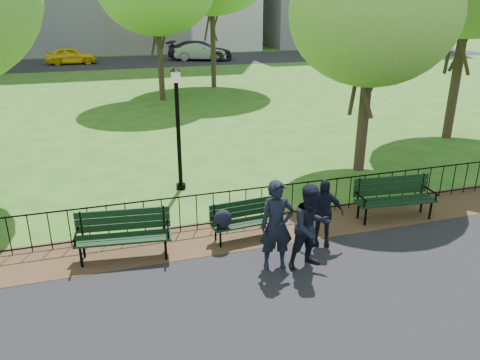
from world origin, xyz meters
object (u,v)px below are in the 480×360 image
object	(u,v)px
tree_near_e	(373,14)
sedan_dark	(200,51)
park_bench_main	(235,217)
park_bench_right_a	(394,194)
person_left	(277,226)
person_mid	(311,227)
taxi	(71,56)
person_right	(323,212)
park_bench_left_a	(123,229)
lamppost	(178,125)
sedan_silver	(201,52)

from	to	relation	value
tree_near_e	sedan_dark	world-z (taller)	tree_near_e
park_bench_main	sedan_dark	xyz separation A→B (m)	(6.61, 33.18, 0.25)
park_bench_right_a	person_left	bearing A→B (deg)	-154.03
person_mid	taxi	distance (m)	35.52
person_left	person_right	bearing A→B (deg)	32.68
taxi	sedan_dark	size ratio (longest dim) A/B	0.71
tree_near_e	person_left	size ratio (longest dim) A/B	3.66
sedan_dark	park_bench_main	bearing A→B (deg)	-166.44
park_bench_main	park_bench_left_a	size ratio (longest dim) A/B	0.84
lamppost	taxi	size ratio (longest dim) A/B	0.84
park_bench_left_a	person_mid	bearing A→B (deg)	-16.13
taxi	sedan_silver	xyz separation A→B (m)	(10.94, -0.85, 0.06)
park_bench_main	tree_near_e	bearing A→B (deg)	28.79
person_right	park_bench_left_a	bearing A→B (deg)	-167.83
park_bench_main	park_bench_left_a	xyz separation A→B (m)	(-2.41, 0.04, 0.04)
person_right	taxi	distance (m)	34.86
park_bench_right_a	taxi	bearing A→B (deg)	109.72
park_bench_right_a	tree_near_e	size ratio (longest dim) A/B	0.30
park_bench_main	lamppost	bearing A→B (deg)	95.17
park_bench_right_a	lamppost	world-z (taller)	lamppost
person_right	sedan_dark	xyz separation A→B (m)	(4.85, 33.88, 0.07)
lamppost	person_left	distance (m)	4.94
person_right	park_bench_right_a	bearing A→B (deg)	39.74
person_mid	sedan_dark	size ratio (longest dim) A/B	0.31
park_bench_right_a	sedan_dark	size ratio (longest dim) A/B	0.35
person_mid	taxi	xyz separation A→B (m)	(-5.43, 35.10, -0.19)
lamppost	person_mid	bearing A→B (deg)	-70.77
park_bench_main	taxi	world-z (taller)	taxi
park_bench_main	person_right	size ratio (longest dim) A/B	1.10
park_bench_left_a	person_right	bearing A→B (deg)	-2.96
person_left	person_mid	xyz separation A→B (m)	(0.65, -0.17, -0.04)
park_bench_left_a	sedan_dark	world-z (taller)	sedan_dark
person_mid	person_right	world-z (taller)	person_mid
person_right	sedan_silver	xyz separation A→B (m)	(4.86, 33.48, -0.00)
tree_near_e	person_right	world-z (taller)	tree_near_e
tree_near_e	taxi	distance (m)	31.93
park_bench_right_a	tree_near_e	distance (m)	5.37
park_bench_left_a	sedan_dark	xyz separation A→B (m)	(9.02, 33.15, 0.21)
person_mid	person_right	xyz separation A→B (m)	(0.65, 0.77, -0.12)
person_left	person_mid	size ratio (longest dim) A/B	1.05
park_bench_left_a	lamppost	world-z (taller)	lamppost
tree_near_e	person_left	bearing A→B (deg)	-134.81
person_mid	sedan_silver	bearing A→B (deg)	75.25
park_bench_left_a	tree_near_e	xyz separation A→B (m)	(7.53, 3.36, 4.06)
park_bench_main	sedan_dark	distance (m)	33.84
lamppost	person_mid	xyz separation A→B (m)	(1.71, -4.91, -0.97)
taxi	sedan_dark	distance (m)	10.93
park_bench_left_a	person_left	xyz separation A→B (m)	(2.87, -1.33, 0.31)
park_bench_right_a	person_right	size ratio (longest dim) A/B	1.32
taxi	tree_near_e	bearing A→B (deg)	-161.45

